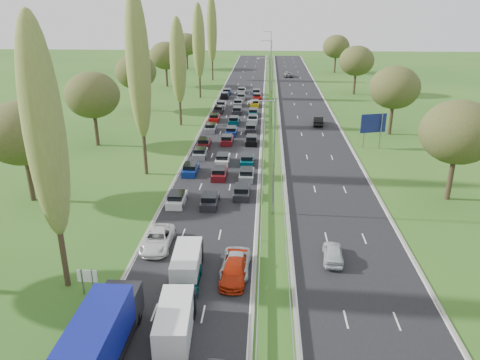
# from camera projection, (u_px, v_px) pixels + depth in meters

# --- Properties ---
(ground) EXTENTS (260.00, 260.00, 0.00)m
(ground) POSITION_uv_depth(u_px,v_px,m) (271.00, 125.00, 83.06)
(ground) COLOR #26551A
(ground) RESTS_ON ground
(near_carriageway) EXTENTS (10.50, 215.00, 0.04)m
(near_carriageway) POSITION_uv_depth(u_px,v_px,m) (234.00, 121.00, 85.76)
(near_carriageway) COLOR black
(near_carriageway) RESTS_ON ground
(far_carriageway) EXTENTS (10.50, 215.00, 0.04)m
(far_carriageway) POSITION_uv_depth(u_px,v_px,m) (308.00, 122.00, 85.02)
(far_carriageway) COLOR black
(far_carriageway) RESTS_ON ground
(central_reservation) EXTENTS (2.36, 215.00, 0.32)m
(central_reservation) POSITION_uv_depth(u_px,v_px,m) (271.00, 119.00, 85.19)
(central_reservation) COLOR gray
(central_reservation) RESTS_ON ground
(lamp_columns) EXTENTS (0.18, 140.18, 12.00)m
(lamp_columns) POSITION_uv_depth(u_px,v_px,m) (272.00, 93.00, 79.04)
(lamp_columns) COLOR gray
(lamp_columns) RESTS_ON ground
(poplar_row) EXTENTS (2.80, 127.80, 22.44)m
(poplar_row) POSITION_uv_depth(u_px,v_px,m) (164.00, 61.00, 68.45)
(poplar_row) COLOR #2D2116
(poplar_row) RESTS_ON ground
(woodland_left) EXTENTS (8.00, 166.00, 11.10)m
(woodland_left) POSITION_uv_depth(u_px,v_px,m) (84.00, 100.00, 65.56)
(woodland_left) COLOR #2D2116
(woodland_left) RESTS_ON ground
(woodland_right) EXTENTS (8.00, 153.00, 11.10)m
(woodland_right) POSITION_uv_depth(u_px,v_px,m) (409.00, 98.00, 66.81)
(woodland_right) COLOR #2D2116
(woodland_right) RESTS_ON ground
(traffic_queue_fill) EXTENTS (9.06, 69.25, 0.80)m
(traffic_queue_fill) POSITION_uv_depth(u_px,v_px,m) (232.00, 125.00, 81.12)
(traffic_queue_fill) COLOR silver
(traffic_queue_fill) RESTS_ON ground
(near_car_2) EXTENTS (2.52, 5.44, 1.51)m
(near_car_2) POSITION_uv_depth(u_px,v_px,m) (157.00, 239.00, 41.79)
(near_car_2) COLOR silver
(near_car_2) RESTS_ON near_carriageway
(near_car_7) EXTENTS (2.14, 4.87, 1.39)m
(near_car_7) POSITION_uv_depth(u_px,v_px,m) (188.00, 277.00, 36.20)
(near_car_7) COLOR #044143
(near_car_7) RESTS_ON near_carriageway
(near_car_8) EXTENTS (1.93, 4.43, 1.49)m
(near_car_8) POSITION_uv_depth(u_px,v_px,m) (190.00, 258.00, 38.83)
(near_car_8) COLOR #BFA80C
(near_car_8) RESTS_ON near_carriageway
(near_car_10) EXTENTS (2.41, 4.96, 1.36)m
(near_car_10) POSITION_uv_depth(u_px,v_px,m) (236.00, 264.00, 38.08)
(near_car_10) COLOR #AEB2B8
(near_car_10) RESTS_ON near_carriageway
(near_car_11) EXTENTS (2.24, 4.97, 1.41)m
(near_car_11) POSITION_uv_depth(u_px,v_px,m) (234.00, 271.00, 36.93)
(near_car_11) COLOR #AF250A
(near_car_11) RESTS_ON near_carriageway
(far_car_0) EXTENTS (2.00, 4.26, 1.41)m
(far_car_0) POSITION_uv_depth(u_px,v_px,m) (333.00, 253.00, 39.64)
(far_car_0) COLOR #B4BBBF
(far_car_0) RESTS_ON far_carriageway
(far_car_1) EXTENTS (2.05, 4.87, 1.56)m
(far_car_1) POSITION_uv_depth(u_px,v_px,m) (318.00, 121.00, 82.71)
(far_car_1) COLOR black
(far_car_1) RESTS_ON far_carriageway
(far_car_2) EXTENTS (2.41, 5.14, 1.42)m
(far_car_2) POSITION_uv_depth(u_px,v_px,m) (288.00, 74.00, 134.65)
(far_car_2) COLOR slate
(far_car_2) RESTS_ON far_carriageway
(blue_lorry) EXTENTS (2.51, 9.05, 3.82)m
(blue_lorry) POSITION_uv_depth(u_px,v_px,m) (103.00, 333.00, 28.22)
(blue_lorry) COLOR black
(blue_lorry) RESTS_ON near_carriageway
(white_van_front) EXTENTS (2.15, 5.48, 2.20)m
(white_van_front) POSITION_uv_depth(u_px,v_px,m) (175.00, 319.00, 30.75)
(white_van_front) COLOR silver
(white_van_front) RESTS_ON near_carriageway
(white_van_rear) EXTENTS (2.07, 5.29, 2.13)m
(white_van_rear) POSITION_uv_depth(u_px,v_px,m) (187.00, 262.00, 37.58)
(white_van_rear) COLOR silver
(white_van_rear) RESTS_ON near_carriageway
(info_sign) EXTENTS (1.50, 0.16, 2.10)m
(info_sign) POSITION_uv_depth(u_px,v_px,m) (87.00, 279.00, 34.82)
(info_sign) COLOR gray
(info_sign) RESTS_ON ground
(direction_sign) EXTENTS (3.88, 1.17, 5.20)m
(direction_sign) POSITION_uv_depth(u_px,v_px,m) (373.00, 125.00, 68.83)
(direction_sign) COLOR gray
(direction_sign) RESTS_ON ground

